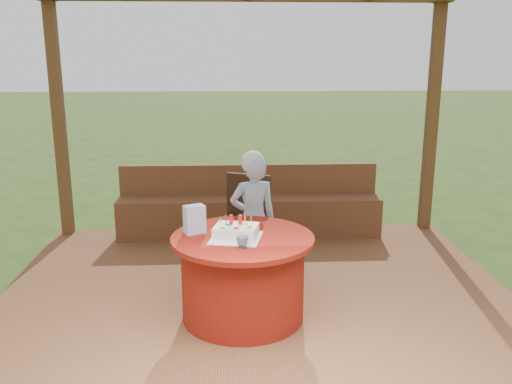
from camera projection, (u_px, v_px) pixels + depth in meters
ground at (257, 310)px, 4.70m from camera, size 60.00×60.00×0.00m
deck at (257, 304)px, 4.69m from camera, size 4.50×4.00×0.12m
pergola at (258, 21)px, 4.11m from camera, size 4.50×4.00×2.72m
bench at (249, 213)px, 6.27m from camera, size 3.00×0.42×0.80m
table at (243, 276)px, 4.26m from camera, size 1.11×1.11×0.68m
chair at (244, 216)px, 5.29m from camera, size 0.59×0.59×0.90m
elderly_woman at (253, 216)px, 4.92m from camera, size 0.48×0.36×1.22m
birthday_cake at (236, 232)px, 4.12m from camera, size 0.44×0.44×0.17m
gift_bag at (194, 219)px, 4.22m from camera, size 0.18×0.16×0.22m
drinking_glass at (242, 243)px, 3.91m from camera, size 0.12×0.12×0.08m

